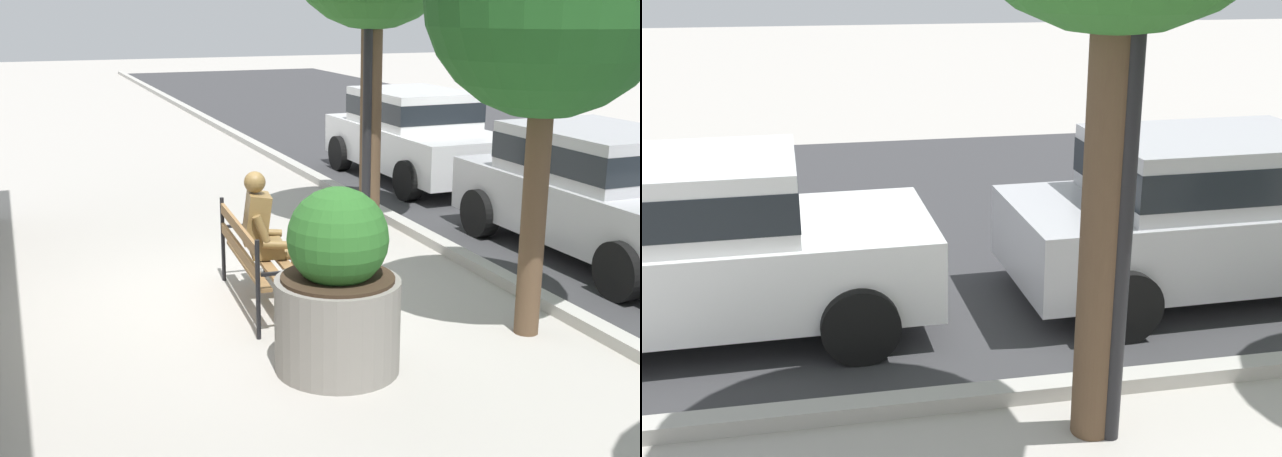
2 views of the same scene
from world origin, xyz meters
The scene contains 4 objects.
street_surface centered at (0.00, 7.50, 0.00)m, with size 60.00×9.00×0.01m, color #38383A.
parked_car_white centered at (-4.85, 4.54, 0.84)m, with size 4.14×1.99×1.56m.
parked_car_silver centered at (0.03, 4.54, 0.84)m, with size 4.14×1.99×1.56m.
lamp_post centered at (-1.87, 2.30, 2.55)m, with size 0.32×0.32×3.90m.
Camera 2 is at (-3.78, -2.10, 3.08)m, focal length 44.61 mm.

